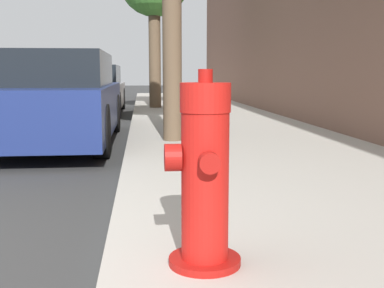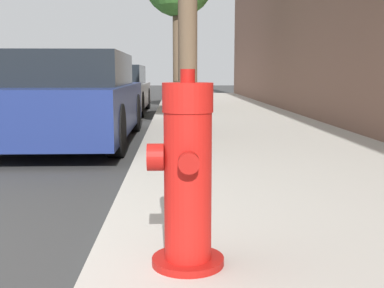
{
  "view_description": "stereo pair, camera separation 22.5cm",
  "coord_description": "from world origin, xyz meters",
  "views": [
    {
      "loc": [
        1.85,
        -2.15,
        1.06
      ],
      "look_at": [
        2.2,
        1.22,
        0.56
      ],
      "focal_mm": 45.0,
      "sensor_mm": 36.0,
      "label": 1
    },
    {
      "loc": [
        2.08,
        -2.16,
        1.06
      ],
      "look_at": [
        2.2,
        1.22,
        0.56
      ],
      "focal_mm": 45.0,
      "sensor_mm": 36.0,
      "label": 2
    }
  ],
  "objects": [
    {
      "name": "parked_car_near",
      "position": [
        0.53,
        5.22,
        0.67
      ],
      "size": [
        1.81,
        4.44,
        1.36
      ],
      "color": "navy",
      "rests_on": "ground_plane"
    },
    {
      "name": "fire_hydrant",
      "position": [
        2.13,
        0.02,
        0.58
      ],
      "size": [
        0.36,
        0.35,
        0.92
      ],
      "color": "#A91511",
      "rests_on": "sidewalk_slab"
    },
    {
      "name": "parked_car_mid",
      "position": [
        0.43,
        10.8,
        0.62
      ],
      "size": [
        1.84,
        4.57,
        1.26
      ],
      "color": "#B7B7BC",
      "rests_on": "ground_plane"
    }
  ]
}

